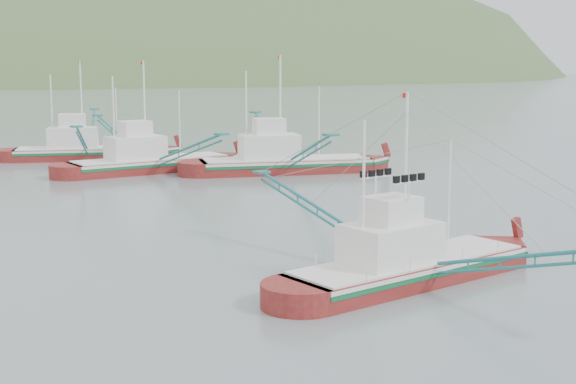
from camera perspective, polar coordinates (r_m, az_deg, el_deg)
ground at (r=38.75m, az=5.34°, el=-5.81°), size 1200.00×1200.00×0.00m
main_boat at (r=37.21m, az=8.46°, el=-4.36°), size 12.91×23.30×9.42m
bg_boat_far at (r=75.15m, az=-9.88°, el=2.55°), size 15.16×27.11×10.97m
bg_boat_right at (r=73.46m, az=-0.24°, el=3.18°), size 16.11×27.18×11.53m
bg_boat_extra at (r=86.21m, az=-14.12°, el=3.75°), size 16.21×25.47×10.97m
headland_right at (r=529.07m, az=-6.72°, el=8.03°), size 684.00×432.00×306.00m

